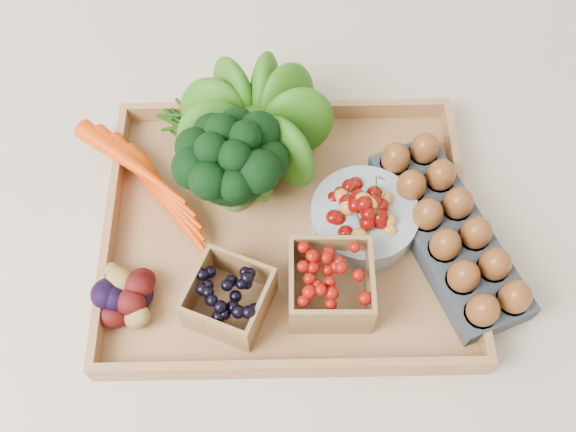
{
  "coord_description": "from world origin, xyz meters",
  "views": [
    {
      "loc": [
        -0.01,
        -0.46,
        0.89
      ],
      "look_at": [
        0.0,
        0.0,
        0.06
      ],
      "focal_mm": 40.0,
      "sensor_mm": 36.0,
      "label": 1
    }
  ],
  "objects_px": {
    "broccoli": "(233,178)",
    "cherry_bowl": "(364,218)",
    "tray": "(288,232)",
    "egg_carton": "(447,234)"
  },
  "relations": [
    {
      "from": "cherry_bowl",
      "to": "tray",
      "type": "bearing_deg",
      "value": -175.99
    },
    {
      "from": "tray",
      "to": "broccoli",
      "type": "xyz_separation_m",
      "value": [
        -0.08,
        0.06,
        0.07
      ]
    },
    {
      "from": "cherry_bowl",
      "to": "egg_carton",
      "type": "relative_size",
      "value": 0.51
    },
    {
      "from": "tray",
      "to": "broccoli",
      "type": "distance_m",
      "value": 0.12
    },
    {
      "from": "tray",
      "to": "cherry_bowl",
      "type": "height_order",
      "value": "cherry_bowl"
    },
    {
      "from": "tray",
      "to": "egg_carton",
      "type": "bearing_deg",
      "value": -4.88
    },
    {
      "from": "tray",
      "to": "cherry_bowl",
      "type": "distance_m",
      "value": 0.12
    },
    {
      "from": "broccoli",
      "to": "cherry_bowl",
      "type": "bearing_deg",
      "value": -13.93
    },
    {
      "from": "broccoli",
      "to": "cherry_bowl",
      "type": "xyz_separation_m",
      "value": [
        0.2,
        -0.05,
        -0.04
      ]
    },
    {
      "from": "cherry_bowl",
      "to": "broccoli",
      "type": "bearing_deg",
      "value": 166.07
    }
  ]
}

